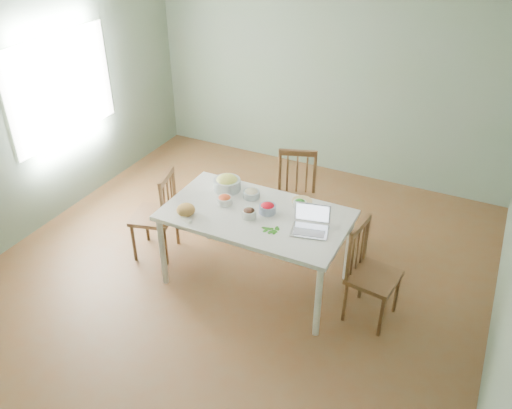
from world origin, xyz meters
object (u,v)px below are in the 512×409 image
at_px(dining_table, 256,248).
at_px(chair_right, 374,275).
at_px(bread_boule, 186,210).
at_px(bowl_squash, 227,183).
at_px(laptop, 310,221).
at_px(chair_left, 153,214).
at_px(chair_far, 295,200).

xyz_separation_m(dining_table, chair_right, (1.19, 0.01, 0.08)).
relative_size(bread_boule, bowl_squash, 0.65).
height_order(chair_right, bowl_squash, chair_right).
relative_size(chair_right, bowl_squash, 3.60).
bearing_deg(laptop, chair_left, 166.91).
distance_m(chair_left, bowl_squash, 0.90).
bearing_deg(dining_table, chair_far, 86.20).
height_order(chair_far, bread_boule, chair_far).
bearing_deg(bread_boule, dining_table, 28.54).
distance_m(bread_boule, bowl_squash, 0.60).
xyz_separation_m(bread_boule, laptop, (1.16, 0.26, 0.06)).
bearing_deg(laptop, bread_boule, 179.94).
bearing_deg(chair_far, bread_boule, -137.29).
bearing_deg(chair_left, bread_boule, 51.08).
xyz_separation_m(chair_left, bread_boule, (0.62, -0.27, 0.39)).
distance_m(chair_far, chair_left, 1.56).
relative_size(chair_far, chair_right, 1.04).
bearing_deg(bread_boule, laptop, 12.59).
relative_size(chair_far, laptop, 3.11).
bearing_deg(chair_right, bread_boule, 107.79).
relative_size(chair_far, bowl_squash, 3.74).
bearing_deg(laptop, chair_right, -6.19).
xyz_separation_m(chair_left, chair_right, (2.40, 0.06, -0.01)).
xyz_separation_m(chair_far, bowl_squash, (-0.52, -0.59, 0.39)).
height_order(chair_right, bread_boule, chair_right).
height_order(dining_table, bread_boule, bread_boule).
xyz_separation_m(chair_left, laptop, (1.78, -0.01, 0.44)).
distance_m(dining_table, chair_left, 1.21).
bearing_deg(laptop, dining_table, 161.41).
xyz_separation_m(dining_table, chair_far, (0.06, 0.87, 0.10)).
xyz_separation_m(chair_right, laptop, (-0.62, -0.07, 0.45)).
bearing_deg(laptop, chair_far, 106.40).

